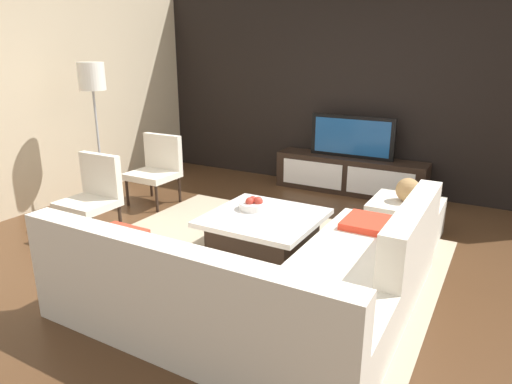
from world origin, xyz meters
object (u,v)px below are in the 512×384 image
(media_console, at_px, (349,175))
(floor_lamp, at_px, (93,87))
(accent_chair_far, at_px, (157,165))
(decorative_ball, at_px, (408,190))
(coffee_table, at_px, (264,232))
(television, at_px, (352,137))
(ottoman, at_px, (405,219))
(fruit_bowl, at_px, (253,205))
(accent_chair_near, at_px, (94,191))
(sectional_couch, at_px, (272,284))

(media_console, xyz_separation_m, floor_lamp, (-2.50, -2.11, 1.24))
(accent_chair_far, height_order, decorative_ball, accent_chair_far)
(media_console, distance_m, coffee_table, 2.30)
(television, height_order, coffee_table, television)
(television, bearing_deg, ottoman, -50.78)
(fruit_bowl, bearing_deg, accent_chair_near, -158.69)
(coffee_table, height_order, accent_chair_near, accent_chair_near)
(television, xyz_separation_m, ottoman, (1.02, -1.25, -0.58))
(accent_chair_near, bearing_deg, sectional_couch, -12.09)
(coffee_table, distance_m, floor_lamp, 2.73)
(floor_lamp, bearing_deg, accent_chair_far, 46.49)
(floor_lamp, height_order, fruit_bowl, floor_lamp)
(fruit_bowl, height_order, accent_chair_far, accent_chair_far)
(television, relative_size, fruit_bowl, 4.11)
(media_console, height_order, fruit_bowl, fruit_bowl)
(sectional_couch, bearing_deg, television, 98.73)
(accent_chair_far, xyz_separation_m, decorative_ball, (3.05, 0.36, 0.04))
(television, xyz_separation_m, decorative_ball, (1.02, -1.25, -0.26))
(media_console, xyz_separation_m, accent_chair_near, (-1.85, -2.81, 0.24))
(fruit_bowl, relative_size, accent_chair_far, 0.32)
(ottoman, bearing_deg, media_console, 129.23)
(media_console, distance_m, sectional_couch, 3.33)
(media_console, bearing_deg, accent_chair_near, -123.32)
(coffee_table, bearing_deg, floor_lamp, 175.57)
(television, distance_m, ottoman, 1.72)
(accent_chair_near, relative_size, accent_chair_far, 1.00)
(accent_chair_far, bearing_deg, sectional_couch, -41.16)
(sectional_couch, bearing_deg, floor_lamp, 158.47)
(floor_lamp, bearing_deg, fruit_bowl, -2.19)
(accent_chair_near, xyz_separation_m, floor_lamp, (-0.65, 0.70, 1.00))
(coffee_table, xyz_separation_m, decorative_ball, (1.12, 1.05, 0.32))
(media_console, relative_size, television, 1.79)
(floor_lamp, xyz_separation_m, decorative_ball, (3.52, 0.86, -0.96))
(media_console, relative_size, fruit_bowl, 7.34)
(accent_chair_near, distance_m, decorative_ball, 3.26)
(media_console, bearing_deg, accent_chair_far, -141.45)
(coffee_table, height_order, decorative_ball, decorative_ball)
(television, distance_m, accent_chair_near, 3.37)
(decorative_ball, bearing_deg, fruit_bowl, -143.97)
(floor_lamp, distance_m, decorative_ball, 3.75)
(television, bearing_deg, coffee_table, -92.49)
(sectional_couch, height_order, accent_chair_far, accent_chair_far)
(television, distance_m, accent_chair_far, 2.61)
(sectional_couch, relative_size, coffee_table, 2.31)
(ottoman, xyz_separation_m, decorative_ball, (0.00, 0.00, 0.32))
(media_console, xyz_separation_m, decorative_ball, (1.02, -1.25, 0.27))
(sectional_couch, height_order, decorative_ball, sectional_couch)
(media_console, xyz_separation_m, accent_chair_far, (-2.03, -1.62, 0.24))
(television, xyz_separation_m, fruit_bowl, (-0.28, -2.20, -0.35))
(media_console, height_order, decorative_ball, decorative_ball)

